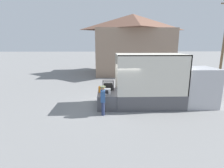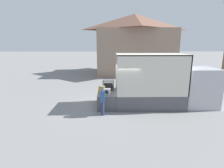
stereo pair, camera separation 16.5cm
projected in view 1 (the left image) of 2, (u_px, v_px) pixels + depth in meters
name	position (u px, v px, depth m)	size (l,w,h in m)	color
ground_plane	(116.00, 105.00, 11.01)	(160.00, 160.00, 0.00)	gray
box_truck	(173.00, 90.00, 10.90)	(6.04, 2.21, 3.21)	#B2B2B7
tailgate_deck	(107.00, 99.00, 10.89)	(1.14, 2.10, 0.89)	#4C4C51
microwave	(106.00, 91.00, 10.40)	(0.51, 0.35, 0.30)	white
portable_generator	(108.00, 86.00, 11.26)	(0.70, 0.47, 0.61)	black
orange_bucket	(101.00, 89.00, 10.73)	(0.33, 0.33, 0.35)	orange
worker_person	(103.00, 98.00, 9.29)	(0.29, 0.44, 1.63)	navy
house_backdrop	(132.00, 44.00, 22.81)	(9.70, 7.74, 7.50)	gray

